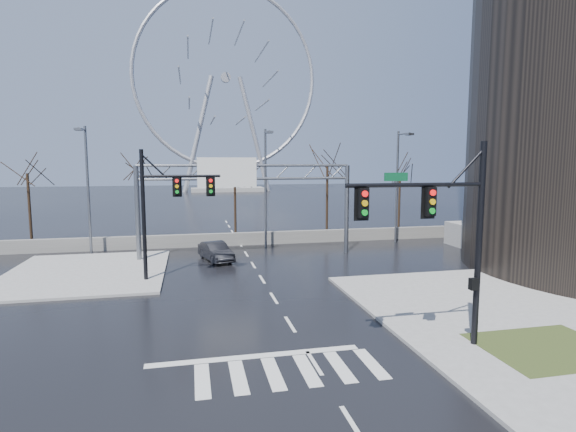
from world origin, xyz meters
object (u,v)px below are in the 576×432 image
object	(u,v)px
signal_mast_far	(163,202)
sign_gantry	(242,190)
ferris_wheel	(226,85)
car	(216,251)
signal_mast_near	(448,226)

from	to	relation	value
signal_mast_far	sign_gantry	world-z (taller)	signal_mast_far
signal_mast_far	ferris_wheel	distance (m)	89.30
sign_gantry	ferris_wheel	world-z (taller)	ferris_wheel
ferris_wheel	car	distance (m)	85.20
signal_mast_far	car	distance (m)	7.37
sign_gantry	ferris_wheel	bearing A→B (deg)	86.16
sign_gantry	ferris_wheel	distance (m)	82.91
signal_mast_near	car	distance (m)	20.06
signal_mast_near	signal_mast_far	xyz separation A→B (m)	(-11.01, 13.00, -0.04)
sign_gantry	signal_mast_near	bearing A→B (deg)	-73.81
signal_mast_near	signal_mast_far	bearing A→B (deg)	130.26
ferris_wheel	car	bearing A→B (deg)	-95.29
sign_gantry	signal_mast_far	bearing A→B (deg)	-132.47
car	sign_gantry	bearing A→B (deg)	6.90
signal_mast_near	sign_gantry	world-z (taller)	signal_mast_near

